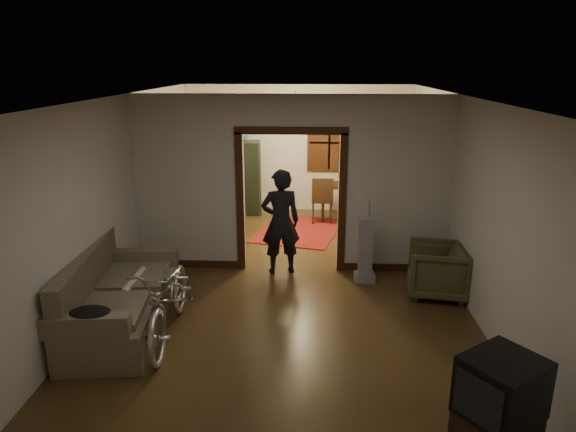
# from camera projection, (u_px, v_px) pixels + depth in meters

# --- Properties ---
(floor) EXTENTS (5.00, 8.50, 0.01)m
(floor) POSITION_uv_depth(u_px,v_px,m) (289.00, 286.00, 7.77)
(floor) COLOR #342310
(floor) RESTS_ON ground
(ceiling) EXTENTS (5.00, 8.50, 0.01)m
(ceiling) POSITION_uv_depth(u_px,v_px,m) (289.00, 97.00, 6.96)
(ceiling) COLOR white
(ceiling) RESTS_ON floor
(wall_back) EXTENTS (5.00, 0.02, 2.80)m
(wall_back) POSITION_uv_depth(u_px,v_px,m) (298.00, 149.00, 11.43)
(wall_back) COLOR beige
(wall_back) RESTS_ON floor
(wall_left) EXTENTS (0.02, 8.50, 2.80)m
(wall_left) POSITION_uv_depth(u_px,v_px,m) (118.00, 195.00, 7.48)
(wall_left) COLOR beige
(wall_left) RESTS_ON floor
(wall_right) EXTENTS (0.02, 8.50, 2.80)m
(wall_right) POSITION_uv_depth(u_px,v_px,m) (465.00, 199.00, 7.25)
(wall_right) COLOR beige
(wall_right) RESTS_ON floor
(partition_wall) EXTENTS (5.00, 0.14, 2.80)m
(partition_wall) POSITION_uv_depth(u_px,v_px,m) (291.00, 185.00, 8.08)
(partition_wall) COLOR beige
(partition_wall) RESTS_ON floor
(door_casing) EXTENTS (1.74, 0.20, 2.32)m
(door_casing) POSITION_uv_depth(u_px,v_px,m) (291.00, 203.00, 8.17)
(door_casing) COLOR #341A0B
(door_casing) RESTS_ON floor
(far_window) EXTENTS (0.98, 0.06, 1.28)m
(far_window) POSITION_uv_depth(u_px,v_px,m) (329.00, 143.00, 11.32)
(far_window) COLOR black
(far_window) RESTS_ON wall_back
(chandelier) EXTENTS (0.24, 0.24, 0.24)m
(chandelier) POSITION_uv_depth(u_px,v_px,m) (295.00, 113.00, 9.49)
(chandelier) COLOR #FFE0A5
(chandelier) RESTS_ON ceiling
(light_switch) EXTENTS (0.08, 0.01, 0.12)m
(light_switch) POSITION_uv_depth(u_px,v_px,m) (358.00, 196.00, 8.01)
(light_switch) COLOR silver
(light_switch) RESTS_ON partition_wall
(sofa) EXTENTS (1.22, 2.27, 1.00)m
(sofa) POSITION_uv_depth(u_px,v_px,m) (118.00, 292.00, 6.40)
(sofa) COLOR brown
(sofa) RESTS_ON floor
(rolled_paper) EXTENTS (0.09, 0.75, 0.09)m
(rolled_paper) POSITION_uv_depth(u_px,v_px,m) (134.00, 280.00, 6.67)
(rolled_paper) COLOR beige
(rolled_paper) RESTS_ON sofa
(jacket) EXTENTS (0.46, 0.34, 0.13)m
(jacket) POSITION_uv_depth(u_px,v_px,m) (90.00, 313.00, 5.48)
(jacket) COLOR black
(jacket) RESTS_ON sofa
(bicycle) EXTENTS (0.79, 1.98, 1.02)m
(bicycle) POSITION_uv_depth(u_px,v_px,m) (170.00, 298.00, 6.23)
(bicycle) COLOR silver
(bicycle) RESTS_ON floor
(armchair) EXTENTS (0.95, 0.93, 0.76)m
(armchair) POSITION_uv_depth(u_px,v_px,m) (437.00, 270.00, 7.39)
(armchair) COLOR #454627
(armchair) RESTS_ON floor
(crt_tv) EXTENTS (0.78, 0.77, 0.51)m
(crt_tv) POSITION_uv_depth(u_px,v_px,m) (502.00, 387.00, 4.10)
(crt_tv) COLOR black
(crt_tv) RESTS_ON tv_stand
(vacuum) EXTENTS (0.32, 0.26, 1.03)m
(vacuum) POSITION_uv_depth(u_px,v_px,m) (366.00, 250.00, 7.81)
(vacuum) COLOR gray
(vacuum) RESTS_ON floor
(person) EXTENTS (0.69, 0.54, 1.69)m
(person) POSITION_uv_depth(u_px,v_px,m) (281.00, 222.00, 8.06)
(person) COLOR black
(person) RESTS_ON floor
(oriental_rug) EXTENTS (1.91, 2.25, 0.01)m
(oriental_rug) POSITION_uv_depth(u_px,v_px,m) (299.00, 230.00, 10.32)
(oriental_rug) COLOR maroon
(oriental_rug) RESTS_ON floor
(locker) EXTENTS (0.86, 0.55, 1.62)m
(locker) POSITION_uv_depth(u_px,v_px,m) (243.00, 178.00, 11.32)
(locker) COLOR black
(locker) RESTS_ON floor
(globe) EXTENTS (0.30, 0.30, 0.30)m
(globe) POSITION_uv_depth(u_px,v_px,m) (241.00, 126.00, 10.99)
(globe) COLOR #1E5972
(globe) RESTS_ON locker
(desk) EXTENTS (1.17, 0.90, 0.77)m
(desk) POSITION_uv_depth(u_px,v_px,m) (345.00, 202.00, 10.96)
(desk) COLOR black
(desk) RESTS_ON floor
(desk_chair) EXTENTS (0.51, 0.51, 0.99)m
(desk_chair) POSITION_uv_depth(u_px,v_px,m) (322.00, 200.00, 10.74)
(desk_chair) COLOR black
(desk_chair) RESTS_ON floor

